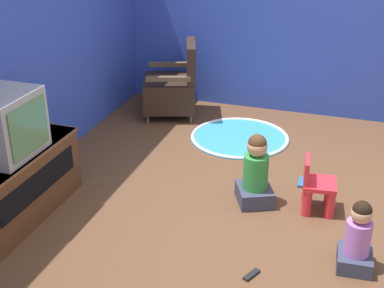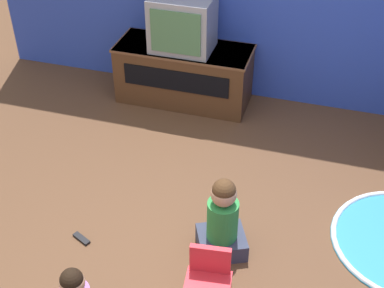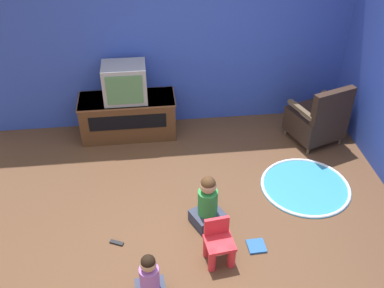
{
  "view_description": "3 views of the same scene",
  "coord_description": "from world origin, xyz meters",
  "px_view_note": "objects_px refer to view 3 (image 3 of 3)",
  "views": [
    {
      "loc": [
        -4.09,
        -0.72,
        2.46
      ],
      "look_at": [
        -0.45,
        0.49,
        0.66
      ],
      "focal_mm": 50.0,
      "sensor_mm": 36.0,
      "label": 1
    },
    {
      "loc": [
        0.47,
        -2.51,
        2.91
      ],
      "look_at": [
        -0.41,
        0.4,
        0.61
      ],
      "focal_mm": 50.0,
      "sensor_mm": 36.0,
      "label": 2
    },
    {
      "loc": [
        -0.65,
        -3.46,
        3.66
      ],
      "look_at": [
        -0.22,
        0.33,
        0.88
      ],
      "focal_mm": 42.0,
      "sensor_mm": 36.0,
      "label": 3
    }
  ],
  "objects_px": {
    "tv_cabinet": "(128,116)",
    "child_watching_left": "(208,204)",
    "book": "(256,246)",
    "television": "(125,83)",
    "black_armchair": "(318,119)",
    "child_watching_center": "(150,279)",
    "remote_control": "(117,243)",
    "yellow_kid_chair": "(219,245)"
  },
  "relations": [
    {
      "from": "tv_cabinet",
      "to": "child_watching_left",
      "type": "relative_size",
      "value": 2.03
    },
    {
      "from": "book",
      "to": "television",
      "type": "bearing_deg",
      "value": 118.46
    },
    {
      "from": "black_armchair",
      "to": "child_watching_center",
      "type": "bearing_deg",
      "value": 24.8
    },
    {
      "from": "television",
      "to": "remote_control",
      "type": "relative_size",
      "value": 3.68
    },
    {
      "from": "black_armchair",
      "to": "yellow_kid_chair",
      "type": "relative_size",
      "value": 1.87
    },
    {
      "from": "television",
      "to": "black_armchair",
      "type": "distance_m",
      "value": 2.64
    },
    {
      "from": "child_watching_left",
      "to": "book",
      "type": "height_order",
      "value": "child_watching_left"
    },
    {
      "from": "child_watching_left",
      "to": "remote_control",
      "type": "bearing_deg",
      "value": 166.24
    },
    {
      "from": "black_armchair",
      "to": "book",
      "type": "bearing_deg",
      "value": 36.47
    },
    {
      "from": "child_watching_center",
      "to": "remote_control",
      "type": "height_order",
      "value": "child_watching_center"
    },
    {
      "from": "television",
      "to": "remote_control",
      "type": "xyz_separation_m",
      "value": [
        -0.15,
        -2.02,
        -0.83
      ]
    },
    {
      "from": "black_armchair",
      "to": "child_watching_center",
      "type": "distance_m",
      "value": 3.28
    },
    {
      "from": "child_watching_left",
      "to": "child_watching_center",
      "type": "relative_size",
      "value": 1.18
    },
    {
      "from": "television",
      "to": "remote_control",
      "type": "bearing_deg",
      "value": -94.13
    },
    {
      "from": "black_armchair",
      "to": "tv_cabinet",
      "type": "bearing_deg",
      "value": -29.06
    },
    {
      "from": "tv_cabinet",
      "to": "yellow_kid_chair",
      "type": "xyz_separation_m",
      "value": [
        0.89,
        -2.37,
        -0.1
      ]
    },
    {
      "from": "black_armchair",
      "to": "remote_control",
      "type": "height_order",
      "value": "black_armchair"
    },
    {
      "from": "tv_cabinet",
      "to": "remote_control",
      "type": "distance_m",
      "value": 2.07
    },
    {
      "from": "book",
      "to": "remote_control",
      "type": "xyz_separation_m",
      "value": [
        -1.46,
        0.22,
        -0.0
      ]
    },
    {
      "from": "black_armchair",
      "to": "yellow_kid_chair",
      "type": "distance_m",
      "value": 2.54
    },
    {
      "from": "child_watching_center",
      "to": "tv_cabinet",
      "type": "bearing_deg",
      "value": 89.96
    },
    {
      "from": "child_watching_left",
      "to": "remote_control",
      "type": "height_order",
      "value": "child_watching_left"
    },
    {
      "from": "child_watching_center",
      "to": "remote_control",
      "type": "xyz_separation_m",
      "value": [
        -0.34,
        0.68,
        -0.23
      ]
    },
    {
      "from": "black_armchair",
      "to": "remote_control",
      "type": "bearing_deg",
      "value": 11.45
    },
    {
      "from": "child_watching_center",
      "to": "child_watching_left",
      "type": "bearing_deg",
      "value": 49.02
    },
    {
      "from": "yellow_kid_chair",
      "to": "remote_control",
      "type": "xyz_separation_m",
      "value": [
        -1.04,
        0.32,
        -0.19
      ]
    },
    {
      "from": "black_armchair",
      "to": "child_watching_left",
      "type": "bearing_deg",
      "value": 20.13
    },
    {
      "from": "tv_cabinet",
      "to": "child_watching_left",
      "type": "distance_m",
      "value": 2.03
    },
    {
      "from": "yellow_kid_chair",
      "to": "book",
      "type": "distance_m",
      "value": 0.48
    },
    {
      "from": "tv_cabinet",
      "to": "television",
      "type": "bearing_deg",
      "value": -90.0
    },
    {
      "from": "black_armchair",
      "to": "child_watching_left",
      "type": "relative_size",
      "value": 1.38
    },
    {
      "from": "child_watching_left",
      "to": "book",
      "type": "bearing_deg",
      "value": -67.2
    },
    {
      "from": "tv_cabinet",
      "to": "book",
      "type": "bearing_deg",
      "value": -59.78
    },
    {
      "from": "yellow_kid_chair",
      "to": "child_watching_left",
      "type": "bearing_deg",
      "value": 87.19
    },
    {
      "from": "television",
      "to": "yellow_kid_chair",
      "type": "height_order",
      "value": "television"
    },
    {
      "from": "yellow_kid_chair",
      "to": "child_watching_center",
      "type": "height_order",
      "value": "child_watching_center"
    },
    {
      "from": "tv_cabinet",
      "to": "black_armchair",
      "type": "relative_size",
      "value": 1.47
    },
    {
      "from": "tv_cabinet",
      "to": "television",
      "type": "height_order",
      "value": "television"
    },
    {
      "from": "television",
      "to": "child_watching_center",
      "type": "distance_m",
      "value": 2.77
    },
    {
      "from": "yellow_kid_chair",
      "to": "book",
      "type": "bearing_deg",
      "value": 6.63
    },
    {
      "from": "yellow_kid_chair",
      "to": "child_watching_left",
      "type": "distance_m",
      "value": 0.53
    },
    {
      "from": "book",
      "to": "tv_cabinet",
      "type": "bearing_deg",
      "value": 118.13
    }
  ]
}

